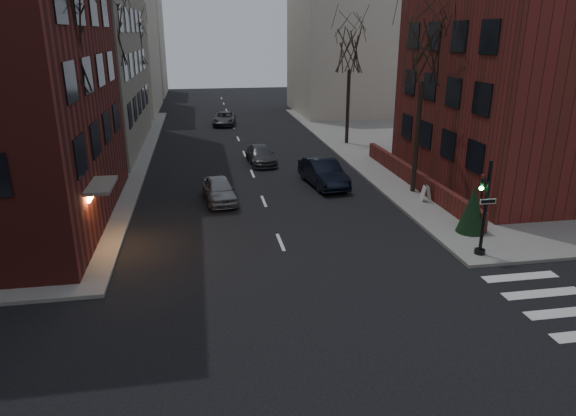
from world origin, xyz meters
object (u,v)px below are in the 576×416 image
(car_lane_silver, at_px, (219,190))
(car_lane_gray, at_px, (261,155))
(traffic_signal, at_px, (483,214))
(tree_left_b, at_px, (105,33))
(tree_right_a, at_px, (424,51))
(parked_sedan, at_px, (323,173))
(streetlamp_far, at_px, (145,85))
(sandwich_board, at_px, (426,193))
(streetlamp_near, at_px, (114,118))
(tree_left_a, at_px, (58,45))
(evergreen_shrub, at_px, (473,209))
(tree_right_b, at_px, (350,50))
(car_lane_far, at_px, (224,119))
(tree_left_c, at_px, (132,43))

(car_lane_silver, distance_m, car_lane_gray, 8.95)
(traffic_signal, bearing_deg, tree_left_b, 134.54)
(tree_right_a, distance_m, car_lane_silver, 13.42)
(tree_right_a, distance_m, parked_sedan, 9.01)
(streetlamp_far, height_order, sandwich_board, streetlamp_far)
(streetlamp_near, bearing_deg, tree_left_a, -94.29)
(tree_left_b, relative_size, evergreen_shrub, 4.89)
(sandwich_board, bearing_deg, tree_left_b, 156.10)
(tree_left_a, xyz_separation_m, streetlamp_far, (0.60, 28.00, -4.23))
(car_lane_gray, bearing_deg, streetlamp_far, 117.25)
(tree_right_a, height_order, tree_right_b, tree_right_a)
(tree_right_a, height_order, car_lane_silver, tree_right_a)
(car_lane_silver, bearing_deg, sandwich_board, -17.39)
(tree_right_b, height_order, evergreen_shrub, tree_right_b)
(tree_left_b, xyz_separation_m, evergreen_shrub, (17.66, -14.62, -7.66))
(tree_left_a, distance_m, sandwich_board, 19.37)
(streetlamp_far, bearing_deg, tree_right_a, -54.69)
(tree_right_b, distance_m, parked_sedan, 14.20)
(traffic_signal, xyz_separation_m, car_lane_far, (-8.74, 34.41, -1.26))
(tree_left_c, height_order, tree_right_b, tree_left_c)
(tree_left_a, xyz_separation_m, car_lane_silver, (6.37, 4.39, -7.79))
(tree_left_c, height_order, streetlamp_far, tree_left_c)
(traffic_signal, height_order, parked_sedan, traffic_signal)
(tree_left_c, relative_size, car_lane_silver, 2.43)
(tree_left_a, distance_m, streetlamp_near, 9.07)
(traffic_signal, relative_size, car_lane_far, 0.85)
(tree_right_a, xyz_separation_m, evergreen_shrub, (0.06, -6.62, -6.77))
(tree_right_a, height_order, parked_sedan, tree_right_a)
(car_lane_silver, height_order, evergreen_shrub, evergreen_shrub)
(streetlamp_near, relative_size, streetlamp_far, 1.00)
(streetlamp_near, distance_m, sandwich_board, 18.31)
(parked_sedan, bearing_deg, car_lane_gray, 109.05)
(traffic_signal, relative_size, evergreen_shrub, 1.81)
(tree_left_b, distance_m, sandwich_board, 21.79)
(car_lane_silver, distance_m, evergreen_shrub, 13.30)
(tree_left_b, distance_m, tree_right_b, 18.64)
(streetlamp_far, distance_m, car_lane_gray, 18.17)
(tree_left_c, relative_size, tree_right_b, 1.06)
(tree_left_c, height_order, car_lane_gray, tree_left_c)
(parked_sedan, relative_size, evergreen_shrub, 2.24)
(tree_right_a, bearing_deg, sandwich_board, -91.31)
(traffic_signal, distance_m, tree_right_a, 10.92)
(tree_left_a, relative_size, car_lane_silver, 2.57)
(streetlamp_near, xyz_separation_m, car_lane_far, (7.40, 21.41, -3.59))
(tree_right_a, height_order, streetlamp_near, tree_right_a)
(tree_right_b, height_order, streetlamp_far, tree_right_b)
(tree_right_b, xyz_separation_m, car_lane_gray, (-7.89, -5.30, -6.95))
(tree_right_b, xyz_separation_m, sandwich_board, (-0.04, -15.86, -7.01))
(car_lane_gray, distance_m, evergreen_shrub, 17.27)
(tree_left_c, relative_size, streetlamp_near, 1.55)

